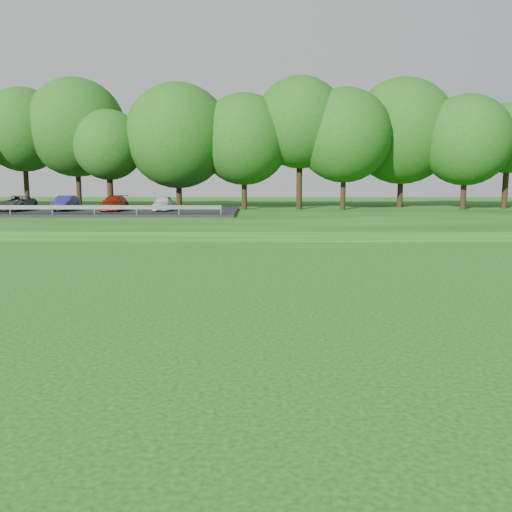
{
  "coord_description": "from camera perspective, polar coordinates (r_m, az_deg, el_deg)",
  "views": [
    {
      "loc": [
        -10.21,
        -13.53,
        4.23
      ],
      "look_at": [
        -10.29,
        5.39,
        1.3
      ],
      "focal_mm": 40.0,
      "sensor_mm": 36.0,
      "label": 1
    }
  ],
  "objects": [
    {
      "name": "berm",
      "position": [
        48.78,
        12.36,
        3.98
      ],
      "size": [
        130.0,
        30.0,
        0.6
      ],
      "primitive_type": "cube",
      "color": "#113B0B",
      "rests_on": "ground"
    },
    {
      "name": "walking_path",
      "position": [
        35.31,
        17.06,
        1.57
      ],
      "size": [
        130.0,
        1.6,
        0.04
      ],
      "primitive_type": "cube",
      "color": "gray",
      "rests_on": "ground"
    },
    {
      "name": "treeline",
      "position": [
        52.68,
        11.72,
        12.84
      ],
      "size": [
        104.0,
        7.0,
        15.0
      ],
      "primitive_type": null,
      "color": "#1C4710",
      "rests_on": "berm"
    },
    {
      "name": "parking_lot",
      "position": [
        48.53,
        -16.66,
        4.63
      ],
      "size": [
        24.0,
        9.0,
        1.38
      ],
      "color": "black",
      "rests_on": "berm"
    }
  ]
}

